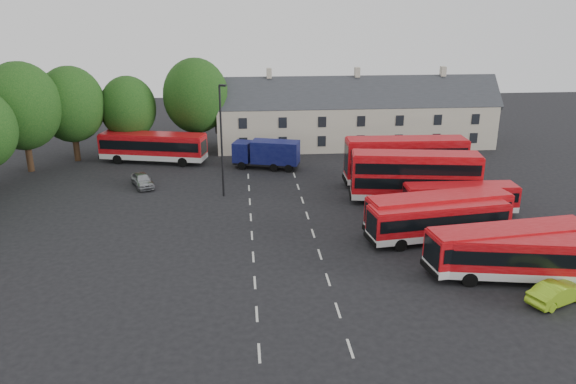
% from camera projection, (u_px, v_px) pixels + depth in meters
% --- Properties ---
extents(ground, '(140.00, 140.00, 0.00)m').
position_uv_depth(ground, '(253.00, 246.00, 43.58)').
color(ground, black).
rests_on(ground, ground).
extents(lane_markings, '(5.15, 33.80, 0.01)m').
position_uv_depth(lane_markings, '(283.00, 234.00, 45.66)').
color(lane_markings, beige).
rests_on(lane_markings, ground).
extents(treeline, '(29.92, 32.59, 12.01)m').
position_uv_depth(treeline, '(46.00, 116.00, 57.94)').
color(treeline, black).
rests_on(treeline, ground).
extents(terrace_houses, '(35.70, 7.13, 10.06)m').
position_uv_depth(terrace_houses, '(355.00, 117.00, 71.68)').
color(terrace_houses, beige).
rests_on(terrace_houses, ground).
extents(bus_row_a, '(11.60, 4.50, 3.20)m').
position_uv_depth(bus_row_a, '(523.00, 255.00, 37.58)').
color(bus_row_a, silver).
rests_on(bus_row_a, ground).
extents(bus_row_b, '(11.91, 4.04, 3.30)m').
position_uv_depth(bus_row_b, '(509.00, 245.00, 38.97)').
color(bus_row_b, silver).
rests_on(bus_row_b, ground).
extents(bus_row_c, '(11.29, 3.97, 3.13)m').
position_uv_depth(bus_row_c, '(438.00, 219.00, 43.83)').
color(bus_row_c, silver).
rests_on(bus_row_c, ground).
extents(bus_row_d, '(12.06, 4.49, 3.33)m').
position_uv_depth(bus_row_d, '(439.00, 211.00, 45.18)').
color(bus_row_d, silver).
rests_on(bus_row_d, ground).
extents(bus_row_e, '(9.91, 2.55, 2.78)m').
position_uv_depth(bus_row_e, '(461.00, 197.00, 49.35)').
color(bus_row_e, silver).
rests_on(bus_row_e, ground).
extents(bus_dd_south, '(11.99, 4.34, 4.81)m').
position_uv_depth(bus_dd_south, '(415.00, 175.00, 51.95)').
color(bus_dd_south, silver).
rests_on(bus_dd_south, ground).
extents(bus_dd_north, '(12.19, 3.18, 4.96)m').
position_uv_depth(bus_dd_north, '(405.00, 159.00, 56.68)').
color(bus_dd_north, silver).
rests_on(bus_dd_north, ground).
extents(bus_north, '(12.53, 5.54, 3.45)m').
position_uv_depth(bus_north, '(153.00, 145.00, 64.96)').
color(bus_north, silver).
rests_on(bus_north, ground).
extents(box_truck, '(7.69, 4.29, 3.21)m').
position_uv_depth(box_truck, '(267.00, 153.00, 62.73)').
color(box_truck, black).
rests_on(box_truck, ground).
extents(silver_car, '(3.15, 4.51, 1.43)m').
position_uv_depth(silver_car, '(142.00, 180.00, 56.97)').
color(silver_car, '#9CA0A4').
rests_on(silver_car, ground).
extents(lime_car, '(4.48, 3.11, 1.40)m').
position_uv_depth(lime_car, '(557.00, 293.00, 35.22)').
color(lime_car, '#90C51E').
rests_on(lime_car, ground).
extents(lamppost, '(0.74, 0.48, 10.79)m').
position_uv_depth(lamppost, '(222.00, 138.00, 52.65)').
color(lamppost, black).
rests_on(lamppost, ground).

